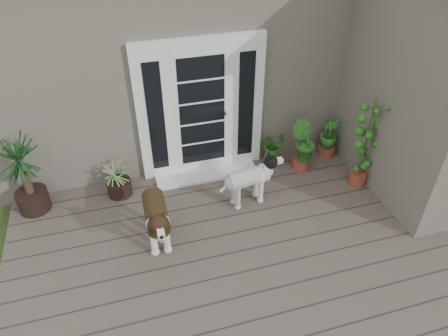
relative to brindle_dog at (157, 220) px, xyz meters
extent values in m
cube|color=#6B5B4C|center=(1.14, -0.79, -0.44)|extent=(6.20, 4.60, 0.12)
cube|color=#665E54|center=(1.14, 3.46, 1.05)|extent=(7.40, 4.00, 3.10)
cube|color=#665E54|center=(4.04, 0.31, 1.05)|extent=(1.60, 2.40, 3.10)
cube|color=white|center=(0.94, 1.41, 0.70)|extent=(1.90, 0.14, 2.15)
cube|color=white|center=(0.94, 1.21, -0.35)|extent=(1.60, 0.40, 0.05)
imported|color=#1F631C|center=(2.05, 1.21, -0.12)|extent=(0.54, 0.54, 0.50)
imported|color=#1F5117|center=(2.45, 0.97, -0.07)|extent=(0.58, 0.58, 0.62)
imported|color=#225217|center=(3.03, 1.21, -0.11)|extent=(0.35, 0.35, 0.53)
camera|label=1|loc=(-0.23, -3.84, 3.63)|focal=33.01mm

